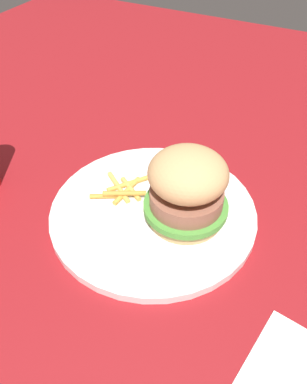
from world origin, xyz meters
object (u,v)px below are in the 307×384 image
at_px(sandwich, 187,188).
at_px(fries_pile, 123,190).
at_px(fork, 306,380).
at_px(plate, 153,211).
at_px(napkin, 304,382).

relative_size(sandwich, fries_pile, 1.40).
xyz_separation_m(fries_pile, fork, (-0.29, 0.14, -0.01)).
height_order(plate, fork, plate).
height_order(plate, sandwich, sandwich).
height_order(plate, fries_pile, fries_pile).
bearing_deg(sandwich, napkin, 143.38).
bearing_deg(fork, plate, -29.77).
bearing_deg(plate, fork, 150.23).
xyz_separation_m(sandwich, fork, (-0.19, 0.14, -0.06)).
height_order(napkin, fork, fork).
bearing_deg(napkin, plate, -30.11).
relative_size(napkin, fork, 0.70).
bearing_deg(sandwich, fries_pile, -2.38).
bearing_deg(napkin, fries_pile, -26.63).
distance_m(plate, fork, 0.27).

